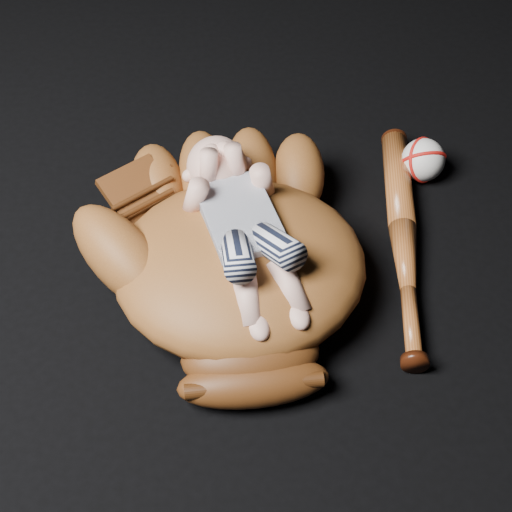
# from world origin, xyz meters

# --- Properties ---
(baseball_glove) EXTENTS (0.49, 0.56, 0.17)m
(baseball_glove) POSITION_xyz_m (-0.01, -0.08, 0.08)
(baseball_glove) COLOR brown
(baseball_glove) RESTS_ON ground
(newborn_baby) EXTENTS (0.25, 0.39, 0.14)m
(newborn_baby) POSITION_xyz_m (0.00, -0.07, 0.13)
(newborn_baby) COLOR #E2A691
(newborn_baby) RESTS_ON baseball_glove
(baseball_bat) EXTENTS (0.10, 0.49, 0.05)m
(baseball_bat) POSITION_xyz_m (0.26, -0.00, 0.02)
(baseball_bat) COLOR brown
(baseball_bat) RESTS_ON ground
(baseball) EXTENTS (0.10, 0.10, 0.08)m
(baseball) POSITION_xyz_m (0.33, 0.17, 0.04)
(baseball) COLOR silver
(baseball) RESTS_ON ground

